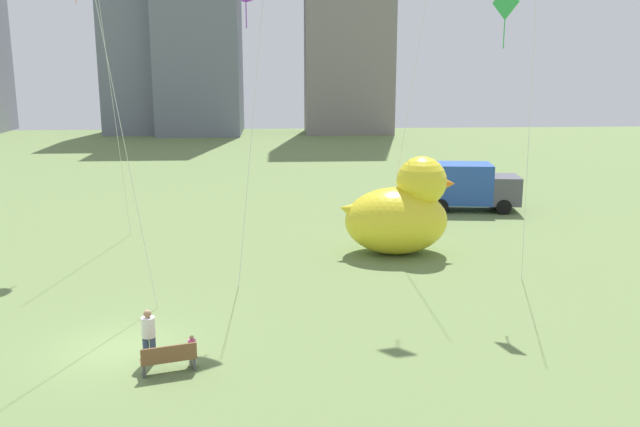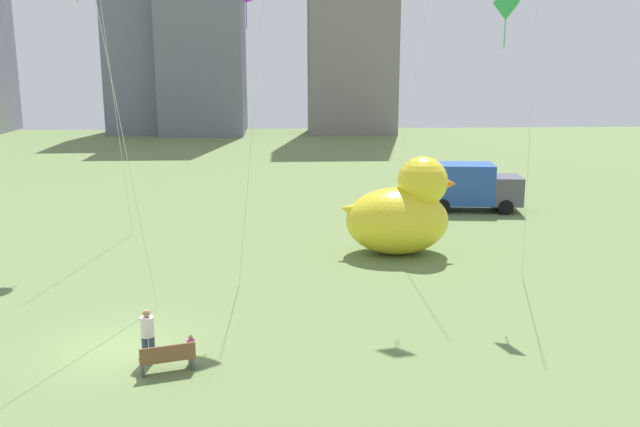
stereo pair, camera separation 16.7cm
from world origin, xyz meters
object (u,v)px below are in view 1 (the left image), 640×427
object	(u,v)px
person_child	(192,349)
kite_green	(508,16)
box_truck	(466,187)
park_bench	(169,358)
person_adult	(149,334)
giant_inflatable_duck	(400,213)

from	to	relation	value
person_child	kite_green	distance (m)	16.77
box_truck	kite_green	bearing A→B (deg)	-100.55
person_child	kite_green	size ratio (longest dim) A/B	0.08
park_bench	person_adult	bearing A→B (deg)	131.34
box_truck	person_adult	bearing A→B (deg)	-126.51
giant_inflatable_duck	box_truck	world-z (taller)	giant_inflatable_duck
box_truck	kite_green	world-z (taller)	kite_green
park_bench	person_child	xyz separation A→B (m)	(0.62, 0.51, 0.05)
giant_inflatable_duck	kite_green	xyz separation A→B (m)	(3.03, -4.73, 8.63)
person_adult	box_truck	xyz separation A→B (m)	(15.29, 20.65, 0.51)
park_bench	person_adult	xyz separation A→B (m)	(-0.70, 0.79, 0.46)
giant_inflatable_duck	kite_green	size ratio (longest dim) A/B	0.47
giant_inflatable_duck	park_bench	bearing A→B (deg)	-126.06
person_adult	person_child	world-z (taller)	person_adult
box_truck	park_bench	bearing A→B (deg)	-124.22
park_bench	person_adult	world-z (taller)	person_adult
giant_inflatable_duck	box_truck	size ratio (longest dim) A/B	0.90
person_child	giant_inflatable_duck	xyz separation A→B (m)	(8.36, 11.82, 1.43)
park_bench	person_child	bearing A→B (deg)	39.49
person_adult	person_child	distance (m)	1.41
person_child	box_truck	distance (m)	25.18
kite_green	giant_inflatable_duck	bearing A→B (deg)	122.68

